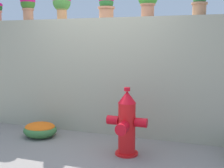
# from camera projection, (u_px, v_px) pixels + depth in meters

# --- Properties ---
(ground_plane) EXTENTS (24.00, 24.00, 0.00)m
(ground_plane) POSITION_uv_depth(u_px,v_px,m) (80.00, 152.00, 4.13)
(ground_plane) COLOR gray
(stone_wall) EXTENTS (5.02, 0.34, 1.95)m
(stone_wall) POSITION_uv_depth(u_px,v_px,m) (105.00, 76.00, 4.95)
(stone_wall) COLOR #A29E85
(stone_wall) RESTS_ON ground
(potted_plant_1) EXTENTS (0.27, 0.27, 0.44)m
(potted_plant_1) POSITION_uv_depth(u_px,v_px,m) (28.00, 5.00, 5.29)
(potted_plant_1) COLOR #B07252
(potted_plant_1) RESTS_ON stone_wall
(potted_plant_2) EXTENTS (0.33, 0.33, 0.45)m
(potted_plant_2) POSITION_uv_depth(u_px,v_px,m) (62.00, 3.00, 5.01)
(potted_plant_2) COLOR #BC7C4A
(potted_plant_2) RESTS_ON stone_wall
(potted_plant_3) EXTENTS (0.28, 0.28, 0.38)m
(potted_plant_3) POSITION_uv_depth(u_px,v_px,m) (106.00, 5.00, 4.74)
(potted_plant_3) COLOR #C07953
(potted_plant_3) RESTS_ON stone_wall
(potted_plant_5) EXTENTS (0.24, 0.24, 0.36)m
(potted_plant_5) POSITION_uv_depth(u_px,v_px,m) (200.00, 2.00, 4.32)
(potted_plant_5) COLOR #B27A55
(potted_plant_5) RESTS_ON stone_wall
(fire_hydrant) EXTENTS (0.57, 0.46, 0.95)m
(fire_hydrant) POSITION_uv_depth(u_px,v_px,m) (127.00, 124.00, 3.96)
(fire_hydrant) COLOR red
(fire_hydrant) RESTS_ON ground
(flower_bush_right) EXTENTS (0.56, 0.50, 0.25)m
(flower_bush_right) POSITION_uv_depth(u_px,v_px,m) (40.00, 129.00, 4.77)
(flower_bush_right) COLOR #3C733A
(flower_bush_right) RESTS_ON ground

